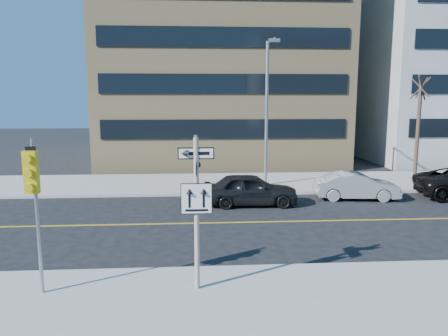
{
  "coord_description": "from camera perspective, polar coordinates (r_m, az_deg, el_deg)",
  "views": [
    {
      "loc": [
        -0.02,
        -13.41,
        5.16
      ],
      "look_at": [
        1.14,
        4.0,
        2.3
      ],
      "focal_mm": 35.0,
      "sensor_mm": 36.0,
      "label": 1
    }
  ],
  "objects": [
    {
      "name": "parked_car_a",
      "position": [
        20.96,
        3.46,
        -2.8
      ],
      "size": [
        1.86,
        4.53,
        1.54
      ],
      "primitive_type": "imported",
      "rotation": [
        0.0,
        0.0,
        1.56
      ],
      "color": "black",
      "rests_on": "ground"
    },
    {
      "name": "traffic_signal",
      "position": [
        11.66,
        -23.71,
        -2.02
      ],
      "size": [
        0.32,
        0.45,
        4.0
      ],
      "color": "gray",
      "rests_on": "near_sidewalk"
    },
    {
      "name": "street_tree_west",
      "position": [
        27.93,
        24.31,
        9.25
      ],
      "size": [
        1.8,
        1.8,
        6.35
      ],
      "color": "#3A2B22",
      "rests_on": "far_sidewalk"
    },
    {
      "name": "streetlight_a",
      "position": [
        24.5,
        5.69,
        8.32
      ],
      "size": [
        0.55,
        2.25,
        8.0
      ],
      "color": "gray",
      "rests_on": "far_sidewalk"
    },
    {
      "name": "parked_car_b",
      "position": [
        23.1,
        16.9,
        -2.26
      ],
      "size": [
        1.92,
        4.31,
        1.38
      ],
      "primitive_type": "imported",
      "rotation": [
        0.0,
        0.0,
        1.46
      ],
      "color": "gray",
      "rests_on": "ground"
    },
    {
      "name": "sign_pole",
      "position": [
        11.23,
        -3.61,
        -4.74
      ],
      "size": [
        0.92,
        0.92,
        4.06
      ],
      "color": "silver",
      "rests_on": "near_sidewalk"
    },
    {
      "name": "ground",
      "position": [
        14.37,
        -3.55,
        -11.76
      ],
      "size": [
        120.0,
        120.0,
        0.0
      ],
      "primitive_type": "plane",
      "color": "black",
      "rests_on": "ground"
    },
    {
      "name": "building_brick",
      "position": [
        38.65,
        -0.82,
        15.01
      ],
      "size": [
        18.0,
        18.0,
        18.0
      ],
      "primitive_type": "cube",
      "color": "tan",
      "rests_on": "ground"
    }
  ]
}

